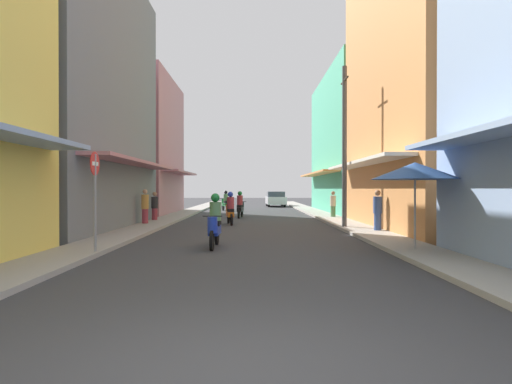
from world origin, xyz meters
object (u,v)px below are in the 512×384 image
object	(u,v)px
pedestrian_crossing	(378,212)
pedestrian_foreground	(145,207)
motorbike_green	(225,202)
utility_pole	(344,146)
street_sign_no_entry	(95,189)
pedestrian_far	(333,205)
motorbike_black	(240,206)
motorbike_blue	(215,223)
pedestrian_midway	(155,207)
parked_car	(276,199)
motorbike_orange	(230,210)
vendor_umbrella	(415,171)

from	to	relation	value
pedestrian_crossing	pedestrian_foreground	xyz separation A→B (m)	(-9.80, 3.22, 0.02)
motorbike_green	utility_pole	size ratio (longest dim) A/B	0.25
utility_pole	street_sign_no_entry	xyz separation A→B (m)	(-7.88, -6.96, -1.80)
pedestrian_foreground	pedestrian_crossing	bearing A→B (deg)	-18.20
pedestrian_crossing	pedestrian_far	xyz separation A→B (m)	(-0.23, 7.80, -0.05)
motorbike_black	pedestrian_crossing	size ratio (longest dim) A/B	1.08
motorbike_blue	pedestrian_midway	world-z (taller)	motorbike_blue
pedestrian_midway	parked_car	bearing A→B (deg)	69.05
motorbike_orange	motorbike_black	world-z (taller)	same
parked_car	pedestrian_foreground	bearing A→B (deg)	-108.73
pedestrian_far	utility_pole	world-z (taller)	utility_pole
utility_pole	motorbike_green	bearing A→B (deg)	112.27
motorbike_orange	pedestrian_midway	xyz separation A→B (m)	(-3.96, 1.52, 0.07)
pedestrian_midway	street_sign_no_entry	size ratio (longest dim) A/B	0.59
pedestrian_crossing	pedestrian_far	distance (m)	7.81
motorbike_black	pedestrian_foreground	world-z (taller)	pedestrian_foreground
motorbike_black	pedestrian_crossing	xyz separation A→B (m)	(5.57, -8.58, 0.13)
parked_car	vendor_umbrella	size ratio (longest dim) A/B	1.72
pedestrian_crossing	pedestrian_far	world-z (taller)	pedestrian_crossing
motorbike_orange	vendor_umbrella	bearing A→B (deg)	-59.05
pedestrian_far	street_sign_no_entry	bearing A→B (deg)	-123.07
motorbike_green	street_sign_no_entry	distance (m)	21.80
street_sign_no_entry	pedestrian_crossing	bearing A→B (deg)	31.48
motorbike_blue	parked_car	bearing A→B (deg)	83.36
motorbike_orange	pedestrian_midway	world-z (taller)	motorbike_orange
vendor_umbrella	utility_pole	world-z (taller)	utility_pole
motorbike_green	parked_car	world-z (taller)	motorbike_green
pedestrian_midway	utility_pole	xyz separation A→B (m)	(8.93, -3.86, 2.75)
pedestrian_crossing	pedestrian_midway	xyz separation A→B (m)	(-9.88, 5.42, -0.06)
motorbike_blue	motorbike_orange	bearing A→B (deg)	89.93
vendor_umbrella	parked_car	bearing A→B (deg)	94.10
parked_car	pedestrian_far	size ratio (longest dim) A/B	2.63
utility_pole	pedestrian_crossing	bearing A→B (deg)	-58.68
motorbike_blue	utility_pole	bearing A→B (deg)	47.44
vendor_umbrella	motorbike_orange	bearing A→B (deg)	120.95
motorbike_black	street_sign_no_entry	xyz separation A→B (m)	(-3.26, -13.99, 1.01)
motorbike_black	utility_pole	bearing A→B (deg)	-56.66
utility_pole	parked_car	bearing A→B (deg)	94.26
pedestrian_crossing	utility_pole	world-z (taller)	utility_pole
motorbike_blue	utility_pole	size ratio (longest dim) A/B	0.26
motorbike_black	street_sign_no_entry	bearing A→B (deg)	-103.11
pedestrian_foreground	parked_car	bearing A→B (deg)	71.27
pedestrian_foreground	vendor_umbrella	bearing A→B (deg)	-41.84
motorbike_blue	pedestrian_foreground	distance (m)	8.08
motorbike_green	motorbike_black	bearing A→B (deg)	-79.60
pedestrian_crossing	parked_car	bearing A→B (deg)	96.20
motorbike_orange	pedestrian_far	size ratio (longest dim) A/B	1.14
motorbike_blue	vendor_umbrella	bearing A→B (deg)	-12.63
motorbike_green	motorbike_black	world-z (taller)	same
motorbike_black	parked_car	size ratio (longest dim) A/B	0.44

